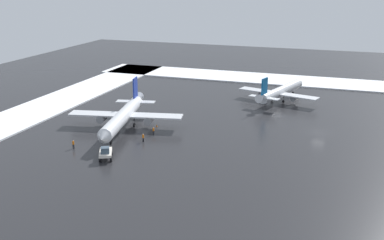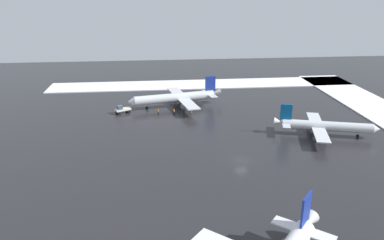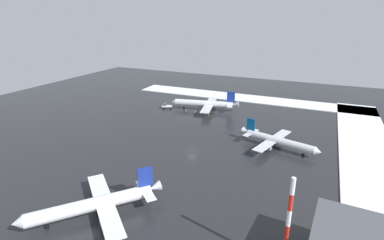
{
  "view_description": "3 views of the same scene",
  "coord_description": "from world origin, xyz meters",
  "px_view_note": "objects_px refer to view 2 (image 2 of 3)",
  "views": [
    {
      "loc": [
        -6.29,
        100.54,
        32.25
      ],
      "look_at": [
        25.24,
        9.62,
        3.01
      ],
      "focal_mm": 45.0,
      "sensor_mm": 36.0,
      "label": 1
    },
    {
      "loc": [
        -72.93,
        18.49,
        36.23
      ],
      "look_at": [
        19.59,
        8.98,
        2.74
      ],
      "focal_mm": 35.0,
      "sensor_mm": 36.0,
      "label": 2
    },
    {
      "loc": [
        -77.94,
        -34.89,
        39.99
      ],
      "look_at": [
        19.71,
        8.85,
        2.35
      ],
      "focal_mm": 28.0,
      "sensor_mm": 36.0,
      "label": 3
    }
  ],
  "objects_px": {
    "traffic_cone_near_nose": "(182,101)",
    "traffic_cone_wingtip_side": "(191,111)",
    "airplane_distant_tail": "(177,98)",
    "ground_crew_beside_wing": "(158,112)",
    "airplane_far_rear": "(324,126)",
    "pushback_tug": "(122,109)",
    "ground_crew_mid_apron": "(174,111)",
    "traffic_cone_mid_line": "(202,99)",
    "ground_crew_near_tug": "(133,102)"
  },
  "relations": [
    {
      "from": "ground_crew_mid_apron",
      "to": "ground_crew_beside_wing",
      "type": "xyz_separation_m",
      "value": [
        0.2,
        4.7,
        0.0
      ]
    },
    {
      "from": "airplane_distant_tail",
      "to": "ground_crew_beside_wing",
      "type": "bearing_deg",
      "value": 38.97
    },
    {
      "from": "airplane_far_rear",
      "to": "ground_crew_mid_apron",
      "type": "height_order",
      "value": "airplane_far_rear"
    },
    {
      "from": "airplane_far_rear",
      "to": "ground_crew_beside_wing",
      "type": "xyz_separation_m",
      "value": [
        20.7,
        41.78,
        -1.61
      ]
    },
    {
      "from": "ground_crew_near_tug",
      "to": "ground_crew_beside_wing",
      "type": "xyz_separation_m",
      "value": [
        -11.07,
        -7.98,
        0.0
      ]
    },
    {
      "from": "ground_crew_near_tug",
      "to": "pushback_tug",
      "type": "bearing_deg",
      "value": -163.1
    },
    {
      "from": "airplane_distant_tail",
      "to": "traffic_cone_near_nose",
      "type": "height_order",
      "value": "airplane_distant_tail"
    },
    {
      "from": "airplane_distant_tail",
      "to": "ground_crew_mid_apron",
      "type": "bearing_deg",
      "value": 68.21
    },
    {
      "from": "ground_crew_near_tug",
      "to": "traffic_cone_wingtip_side",
      "type": "xyz_separation_m",
      "value": [
        -9.74,
        -18.02,
        -0.7
      ]
    },
    {
      "from": "ground_crew_near_tug",
      "to": "ground_crew_beside_wing",
      "type": "height_order",
      "value": "same"
    },
    {
      "from": "ground_crew_beside_wing",
      "to": "traffic_cone_near_nose",
      "type": "bearing_deg",
      "value": 171.23
    },
    {
      "from": "ground_crew_near_tug",
      "to": "traffic_cone_mid_line",
      "type": "relative_size",
      "value": 3.11
    },
    {
      "from": "pushback_tug",
      "to": "airplane_distant_tail",
      "type": "bearing_deg",
      "value": 169.82
    },
    {
      "from": "airplane_far_rear",
      "to": "pushback_tug",
      "type": "height_order",
      "value": "airplane_far_rear"
    },
    {
      "from": "ground_crew_beside_wing",
      "to": "pushback_tug",
      "type": "bearing_deg",
      "value": -78.39
    },
    {
      "from": "pushback_tug",
      "to": "ground_crew_beside_wing",
      "type": "height_order",
      "value": "pushback_tug"
    },
    {
      "from": "ground_crew_mid_apron",
      "to": "traffic_cone_near_nose",
      "type": "xyz_separation_m",
      "value": [
        12.18,
        -3.21,
        -0.7
      ]
    },
    {
      "from": "airplane_distant_tail",
      "to": "pushback_tug",
      "type": "relative_size",
      "value": 5.92
    },
    {
      "from": "airplane_distant_tail",
      "to": "traffic_cone_mid_line",
      "type": "xyz_separation_m",
      "value": [
        6.33,
        -8.74,
        -2.71
      ]
    },
    {
      "from": "ground_crew_beside_wing",
      "to": "traffic_cone_wingtip_side",
      "type": "height_order",
      "value": "ground_crew_beside_wing"
    },
    {
      "from": "airplane_far_rear",
      "to": "traffic_cone_mid_line",
      "type": "height_order",
      "value": "airplane_far_rear"
    },
    {
      "from": "traffic_cone_mid_line",
      "to": "traffic_cone_wingtip_side",
      "type": "bearing_deg",
      "value": 159.02
    },
    {
      "from": "airplane_distant_tail",
      "to": "pushback_tug",
      "type": "xyz_separation_m",
      "value": [
        -4.88,
        16.86,
        -1.7
      ]
    },
    {
      "from": "ground_crew_near_tug",
      "to": "ground_crew_mid_apron",
      "type": "bearing_deg",
      "value": -96.47
    },
    {
      "from": "ground_crew_near_tug",
      "to": "traffic_cone_mid_line",
      "type": "distance_m",
      "value": 22.93
    },
    {
      "from": "airplane_far_rear",
      "to": "ground_crew_beside_wing",
      "type": "distance_m",
      "value": 46.65
    },
    {
      "from": "airplane_far_rear",
      "to": "ground_crew_mid_apron",
      "type": "xyz_separation_m",
      "value": [
        20.49,
        37.08,
        -1.61
      ]
    },
    {
      "from": "ground_crew_beside_wing",
      "to": "traffic_cone_wingtip_side",
      "type": "xyz_separation_m",
      "value": [
        1.34,
        -10.04,
        -0.7
      ]
    },
    {
      "from": "traffic_cone_near_nose",
      "to": "airplane_distant_tail",
      "type": "bearing_deg",
      "value": 157.91
    },
    {
      "from": "airplane_distant_tail",
      "to": "pushback_tug",
      "type": "height_order",
      "value": "airplane_distant_tail"
    },
    {
      "from": "traffic_cone_near_nose",
      "to": "ground_crew_near_tug",
      "type": "bearing_deg",
      "value": 93.27
    },
    {
      "from": "traffic_cone_near_nose",
      "to": "traffic_cone_mid_line",
      "type": "distance_m",
      "value": 7.09
    },
    {
      "from": "traffic_cone_near_nose",
      "to": "traffic_cone_wingtip_side",
      "type": "distance_m",
      "value": 10.85
    },
    {
      "from": "airplane_far_rear",
      "to": "ground_crew_mid_apron",
      "type": "bearing_deg",
      "value": 166.8
    },
    {
      "from": "airplane_distant_tail",
      "to": "traffic_cone_wingtip_side",
      "type": "xyz_separation_m",
      "value": [
        -6.05,
        -3.99,
        -2.71
      ]
    },
    {
      "from": "airplane_far_rear",
      "to": "pushback_tug",
      "type": "distance_m",
      "value": 57.5
    },
    {
      "from": "ground_crew_beside_wing",
      "to": "traffic_cone_wingtip_side",
      "type": "bearing_deg",
      "value": 122.26
    },
    {
      "from": "ground_crew_mid_apron",
      "to": "traffic_cone_mid_line",
      "type": "height_order",
      "value": "ground_crew_mid_apron"
    },
    {
      "from": "traffic_cone_near_nose",
      "to": "ground_crew_mid_apron",
      "type": "bearing_deg",
      "value": 165.23
    },
    {
      "from": "airplane_distant_tail",
      "to": "traffic_cone_near_nose",
      "type": "xyz_separation_m",
      "value": [
        4.59,
        -1.86,
        -2.71
      ]
    },
    {
      "from": "ground_crew_mid_apron",
      "to": "traffic_cone_wingtip_side",
      "type": "distance_m",
      "value": 5.6
    },
    {
      "from": "traffic_cone_mid_line",
      "to": "airplane_distant_tail",
      "type": "bearing_deg",
      "value": 125.92
    },
    {
      "from": "airplane_far_rear",
      "to": "traffic_cone_wingtip_side",
      "type": "height_order",
      "value": "airplane_far_rear"
    },
    {
      "from": "traffic_cone_mid_line",
      "to": "ground_crew_mid_apron",
      "type": "bearing_deg",
      "value": 144.07
    },
    {
      "from": "pushback_tug",
      "to": "ground_crew_mid_apron",
      "type": "height_order",
      "value": "pushback_tug"
    },
    {
      "from": "traffic_cone_wingtip_side",
      "to": "ground_crew_mid_apron",
      "type": "bearing_deg",
      "value": 106.08
    },
    {
      "from": "ground_crew_near_tug",
      "to": "ground_crew_beside_wing",
      "type": "relative_size",
      "value": 1.0
    },
    {
      "from": "traffic_cone_wingtip_side",
      "to": "traffic_cone_near_nose",
      "type": "bearing_deg",
      "value": 11.3
    },
    {
      "from": "airplane_distant_tail",
      "to": "airplane_far_rear",
      "type": "relative_size",
      "value": 1.17
    },
    {
      "from": "pushback_tug",
      "to": "airplane_far_rear",
      "type": "bearing_deg",
      "value": 129.86
    }
  ]
}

